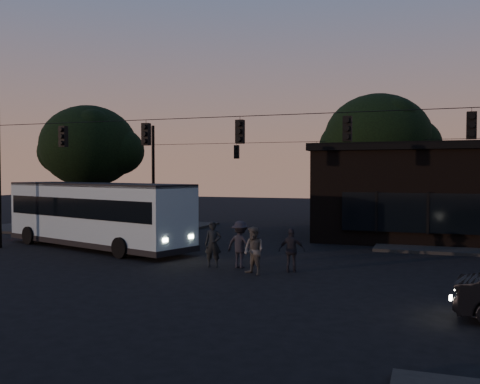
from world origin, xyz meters
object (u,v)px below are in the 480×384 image
(pedestrian_c, at_px, (292,250))
(building, at_px, (456,192))
(pedestrian_a, at_px, (213,244))
(pedestrian_b, at_px, (254,251))
(bus, at_px, (96,212))
(pedestrian_d, at_px, (240,244))

(pedestrian_c, bearing_deg, building, -129.25)
(building, bearing_deg, pedestrian_c, -115.39)
(pedestrian_a, relative_size, pedestrian_b, 1.04)
(pedestrian_b, bearing_deg, building, 89.94)
(pedestrian_c, bearing_deg, bus, -29.17)
(bus, distance_m, pedestrian_b, 10.48)
(building, relative_size, bus, 1.29)
(building, height_order, pedestrian_a, building)
(pedestrian_a, height_order, pedestrian_b, pedestrian_a)
(pedestrian_b, relative_size, pedestrian_c, 1.06)
(pedestrian_a, bearing_deg, pedestrian_d, -3.13)
(pedestrian_a, xyz_separation_m, pedestrian_d, (1.09, 0.24, 0.01))
(building, xyz_separation_m, pedestrian_a, (-9.64, -13.43, -1.78))
(bus, height_order, pedestrian_b, bus)
(pedestrian_a, distance_m, pedestrian_b, 2.25)
(bus, height_order, pedestrian_d, bus)
(bus, bearing_deg, pedestrian_b, -3.64)
(bus, relative_size, pedestrian_d, 6.32)
(building, xyz_separation_m, pedestrian_c, (-6.37, -13.42, -1.86))
(building, bearing_deg, pedestrian_a, -125.66)
(building, height_order, pedestrian_c, building)
(pedestrian_a, relative_size, pedestrian_d, 0.99)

